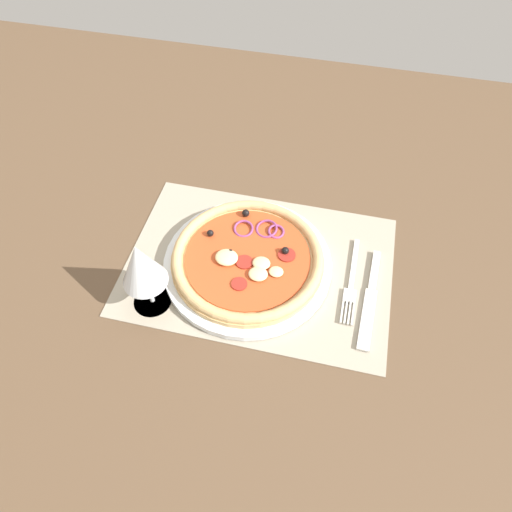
% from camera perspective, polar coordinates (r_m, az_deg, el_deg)
% --- Properties ---
extents(ground_plane, '(1.90, 1.40, 0.02)m').
position_cam_1_polar(ground_plane, '(0.84, 0.38, -1.63)').
color(ground_plane, brown).
extents(placemat, '(0.47, 0.32, 0.00)m').
position_cam_1_polar(placemat, '(0.83, 0.38, -1.07)').
color(placemat, '#A39984').
rests_on(placemat, ground_plane).
extents(plate, '(0.30, 0.30, 0.01)m').
position_cam_1_polar(plate, '(0.82, -1.02, -0.93)').
color(plate, white).
rests_on(plate, placemat).
extents(pizza, '(0.27, 0.27, 0.03)m').
position_cam_1_polar(pizza, '(0.81, -1.02, -0.22)').
color(pizza, tan).
rests_on(pizza, plate).
extents(fork, '(0.02, 0.18, 0.00)m').
position_cam_1_polar(fork, '(0.82, 11.57, -3.42)').
color(fork, silver).
rests_on(fork, placemat).
extents(knife, '(0.02, 0.20, 0.01)m').
position_cam_1_polar(knife, '(0.81, 13.80, -5.11)').
color(knife, silver).
rests_on(knife, placemat).
extents(wine_glass, '(0.07, 0.07, 0.15)m').
position_cam_1_polar(wine_glass, '(0.73, -13.86, -1.26)').
color(wine_glass, silver).
rests_on(wine_glass, ground_plane).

